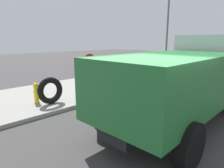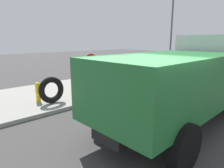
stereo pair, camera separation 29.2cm
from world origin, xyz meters
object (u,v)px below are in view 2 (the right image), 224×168
at_px(fire_hydrant, 38,91).
at_px(street_light_pole, 171,29).
at_px(loose_tire, 51,90).
at_px(stop_sign, 91,67).
at_px(dump_truck_green, 187,77).

xyz_separation_m(fire_hydrant, street_light_pole, (9.00, -0.95, 2.89)).
distance_m(fire_hydrant, loose_tire, 0.69).
xyz_separation_m(fire_hydrant, loose_tire, (0.35, -0.58, 0.11)).
relative_size(stop_sign, dump_truck_green, 0.29).
relative_size(fire_hydrant, street_light_pole, 0.13).
bearing_deg(fire_hydrant, street_light_pole, -6.00).
relative_size(dump_truck_green, street_light_pole, 1.05).
xyz_separation_m(stop_sign, dump_truck_green, (0.65, -4.45, 0.05)).
bearing_deg(fire_hydrant, stop_sign, -20.90).
relative_size(loose_tire, stop_sign, 0.56).
height_order(fire_hydrant, loose_tire, loose_tire).
height_order(fire_hydrant, stop_sign, stop_sign).
bearing_deg(loose_tire, dump_truck_green, -61.58).
height_order(fire_hydrant, street_light_pole, street_light_pole).
xyz_separation_m(loose_tire, stop_sign, (1.90, -0.28, 0.83)).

